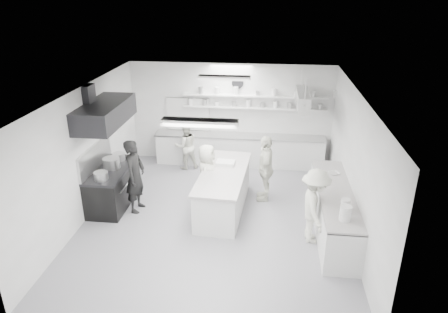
# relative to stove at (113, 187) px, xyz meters

# --- Properties ---
(floor) EXTENTS (6.00, 7.00, 0.02)m
(floor) POSITION_rel_stove_xyz_m (2.60, -0.40, -0.46)
(floor) COLOR #9896A2
(floor) RESTS_ON ground
(ceiling) EXTENTS (6.00, 7.00, 0.02)m
(ceiling) POSITION_rel_stove_xyz_m (2.60, -0.40, 2.56)
(ceiling) COLOR white
(ceiling) RESTS_ON wall_back
(wall_back) EXTENTS (6.00, 0.04, 3.00)m
(wall_back) POSITION_rel_stove_xyz_m (2.60, 3.10, 1.05)
(wall_back) COLOR silver
(wall_back) RESTS_ON floor
(wall_front) EXTENTS (6.00, 0.04, 3.00)m
(wall_front) POSITION_rel_stove_xyz_m (2.60, -3.90, 1.05)
(wall_front) COLOR silver
(wall_front) RESTS_ON floor
(wall_left) EXTENTS (0.04, 7.00, 3.00)m
(wall_left) POSITION_rel_stove_xyz_m (-0.40, -0.40, 1.05)
(wall_left) COLOR silver
(wall_left) RESTS_ON floor
(wall_right) EXTENTS (0.04, 7.00, 3.00)m
(wall_right) POSITION_rel_stove_xyz_m (5.60, -0.40, 1.05)
(wall_right) COLOR silver
(wall_right) RESTS_ON floor
(stove) EXTENTS (0.80, 1.80, 0.90)m
(stove) POSITION_rel_stove_xyz_m (0.00, 0.00, 0.00)
(stove) COLOR black
(stove) RESTS_ON floor
(exhaust_hood) EXTENTS (0.85, 2.00, 0.50)m
(exhaust_hood) POSITION_rel_stove_xyz_m (0.00, -0.00, 1.90)
(exhaust_hood) COLOR black
(exhaust_hood) RESTS_ON wall_left
(back_counter) EXTENTS (5.00, 0.60, 0.92)m
(back_counter) POSITION_rel_stove_xyz_m (2.90, 2.80, 0.01)
(back_counter) COLOR silver
(back_counter) RESTS_ON floor
(shelf_lower) EXTENTS (4.20, 0.26, 0.04)m
(shelf_lower) POSITION_rel_stove_xyz_m (3.30, 2.97, 1.30)
(shelf_lower) COLOR silver
(shelf_lower) RESTS_ON wall_back
(shelf_upper) EXTENTS (4.20, 0.26, 0.04)m
(shelf_upper) POSITION_rel_stove_xyz_m (3.30, 2.97, 1.65)
(shelf_upper) COLOR silver
(shelf_upper) RESTS_ON wall_back
(pass_through_window) EXTENTS (1.30, 0.04, 1.00)m
(pass_through_window) POSITION_rel_stove_xyz_m (1.30, 3.08, 1.00)
(pass_through_window) COLOR black
(pass_through_window) RESTS_ON wall_back
(wall_clock) EXTENTS (0.32, 0.05, 0.32)m
(wall_clock) POSITION_rel_stove_xyz_m (2.80, 3.06, 2.00)
(wall_clock) COLOR white
(wall_clock) RESTS_ON wall_back
(right_counter) EXTENTS (0.74, 3.30, 0.94)m
(right_counter) POSITION_rel_stove_xyz_m (5.25, -0.60, 0.02)
(right_counter) COLOR silver
(right_counter) RESTS_ON floor
(pot_rack) EXTENTS (0.30, 1.60, 0.40)m
(pot_rack) POSITION_rel_stove_xyz_m (4.60, 2.00, 1.85)
(pot_rack) COLOR #B8B8B9
(pot_rack) RESTS_ON ceiling
(light_fixture_front) EXTENTS (1.30, 0.25, 0.10)m
(light_fixture_front) POSITION_rel_stove_xyz_m (2.60, -2.20, 2.49)
(light_fixture_front) COLOR silver
(light_fixture_front) RESTS_ON ceiling
(light_fixture_rear) EXTENTS (1.30, 0.25, 0.10)m
(light_fixture_rear) POSITION_rel_stove_xyz_m (2.60, 1.40, 2.49)
(light_fixture_rear) COLOR silver
(light_fixture_rear) RESTS_ON ceiling
(prep_island) EXTENTS (1.10, 2.60, 0.94)m
(prep_island) POSITION_rel_stove_xyz_m (2.73, 0.06, 0.02)
(prep_island) COLOR silver
(prep_island) RESTS_ON floor
(stove_pot) EXTENTS (0.40, 0.40, 0.30)m
(stove_pot) POSITION_rel_stove_xyz_m (0.00, 0.06, 0.61)
(stove_pot) COLOR #B8B8B9
(stove_pot) RESTS_ON stove
(cook_stove) EXTENTS (0.50, 0.70, 1.80)m
(cook_stove) POSITION_rel_stove_xyz_m (0.67, -0.22, 0.45)
(cook_stove) COLOR black
(cook_stove) RESTS_ON floor
(cook_back) EXTENTS (0.85, 0.78, 1.42)m
(cook_back) POSITION_rel_stove_xyz_m (1.36, 2.34, 0.26)
(cook_back) COLOR silver
(cook_back) RESTS_ON floor
(cook_island_left) EXTENTS (0.55, 0.80, 1.56)m
(cook_island_left) POSITION_rel_stove_xyz_m (2.30, 0.30, 0.33)
(cook_island_left) COLOR silver
(cook_island_left) RESTS_ON floor
(cook_island_right) EXTENTS (0.42, 1.00, 1.70)m
(cook_island_right) POSITION_rel_stove_xyz_m (3.72, 0.69, 0.40)
(cook_island_right) COLOR silver
(cook_island_right) RESTS_ON floor
(cook_right) EXTENTS (0.70, 1.11, 1.65)m
(cook_right) POSITION_rel_stove_xyz_m (4.77, -1.05, 0.37)
(cook_right) COLOR silver
(cook_right) RESTS_ON floor
(bowl_island_a) EXTENTS (0.33, 0.33, 0.06)m
(bowl_island_a) POSITION_rel_stove_xyz_m (2.63, 0.58, 0.52)
(bowl_island_a) COLOR #B8B8B9
(bowl_island_a) RESTS_ON prep_island
(bowl_island_b) EXTENTS (0.22, 0.22, 0.06)m
(bowl_island_b) POSITION_rel_stove_xyz_m (2.72, 0.47, 0.52)
(bowl_island_b) COLOR silver
(bowl_island_b) RESTS_ON prep_island
(bowl_right) EXTENTS (0.33, 0.33, 0.06)m
(bowl_right) POSITION_rel_stove_xyz_m (5.32, 0.30, 0.52)
(bowl_right) COLOR silver
(bowl_right) RESTS_ON right_counter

